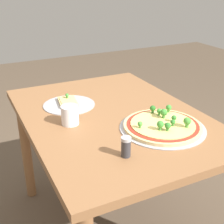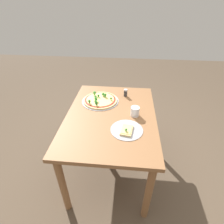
{
  "view_description": "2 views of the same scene",
  "coord_description": "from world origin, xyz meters",
  "px_view_note": "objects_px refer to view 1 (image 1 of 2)",
  "views": [
    {
      "loc": [
        1.25,
        -0.61,
        1.37
      ],
      "look_at": [
        0.01,
        -0.01,
        0.75
      ],
      "focal_mm": 50.0,
      "sensor_mm": 36.0,
      "label": 1
    },
    {
      "loc": [
        -1.32,
        -0.14,
        1.68
      ],
      "look_at": [
        0.01,
        -0.01,
        0.75
      ],
      "focal_mm": 28.0,
      "sensor_mm": 36.0,
      "label": 2
    }
  ],
  "objects_px": {
    "drinking_cup": "(70,115)",
    "pizza_tray_slice": "(69,103)",
    "condiment_shaker": "(126,147)",
    "pizza_tray_whole": "(163,125)",
    "dining_table": "(112,133)"
  },
  "relations": [
    {
      "from": "pizza_tray_whole",
      "to": "condiment_shaker",
      "type": "distance_m",
      "value": 0.29
    },
    {
      "from": "pizza_tray_slice",
      "to": "condiment_shaker",
      "type": "xyz_separation_m",
      "value": [
        0.58,
        0.03,
        0.03
      ]
    },
    {
      "from": "pizza_tray_whole",
      "to": "condiment_shaker",
      "type": "height_order",
      "value": "condiment_shaker"
    },
    {
      "from": "drinking_cup",
      "to": "condiment_shaker",
      "type": "bearing_deg",
      "value": 15.35
    },
    {
      "from": "dining_table",
      "to": "drinking_cup",
      "type": "distance_m",
      "value": 0.26
    },
    {
      "from": "dining_table",
      "to": "condiment_shaker",
      "type": "bearing_deg",
      "value": -18.4
    },
    {
      "from": "dining_table",
      "to": "pizza_tray_slice",
      "type": "height_order",
      "value": "pizza_tray_slice"
    },
    {
      "from": "pizza_tray_slice",
      "to": "drinking_cup",
      "type": "xyz_separation_m",
      "value": [
        0.22,
        -0.07,
        0.04
      ]
    },
    {
      "from": "pizza_tray_whole",
      "to": "drinking_cup",
      "type": "xyz_separation_m",
      "value": [
        -0.22,
        -0.36,
        0.03
      ]
    },
    {
      "from": "dining_table",
      "to": "pizza_tray_slice",
      "type": "bearing_deg",
      "value": -144.58
    },
    {
      "from": "dining_table",
      "to": "pizza_tray_slice",
      "type": "distance_m",
      "value": 0.28
    },
    {
      "from": "drinking_cup",
      "to": "pizza_tray_slice",
      "type": "bearing_deg",
      "value": 163.25
    },
    {
      "from": "drinking_cup",
      "to": "dining_table",
      "type": "bearing_deg",
      "value": 92.44
    },
    {
      "from": "condiment_shaker",
      "to": "dining_table",
      "type": "bearing_deg",
      "value": 161.6
    },
    {
      "from": "condiment_shaker",
      "to": "pizza_tray_slice",
      "type": "bearing_deg",
      "value": -176.98
    }
  ]
}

